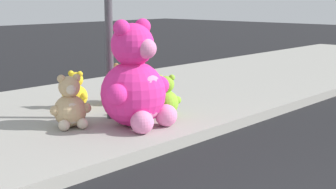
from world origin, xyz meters
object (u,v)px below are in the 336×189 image
(plush_brown, at_px, (117,88))
(plush_lime, at_px, (166,99))
(plush_yellow, at_px, (75,93))
(plush_pink_large, at_px, (135,84))
(plush_tan, at_px, (70,106))

(plush_brown, relative_size, plush_lime, 1.08)
(plush_brown, distance_m, plush_lime, 1.15)
(plush_lime, xyz_separation_m, plush_yellow, (-0.60, 1.36, -0.01))
(plush_pink_large, bearing_deg, plush_lime, 10.54)
(plush_brown, xyz_separation_m, plush_yellow, (-0.67, 0.21, -0.03))
(plush_brown, relative_size, plush_yellow, 1.11)
(plush_tan, distance_m, plush_brown, 1.59)
(plush_tan, distance_m, plush_yellow, 1.18)
(plush_brown, bearing_deg, plush_yellow, 162.54)
(plush_brown, height_order, plush_lime, plush_brown)
(plush_pink_large, height_order, plush_brown, plush_pink_large)
(plush_brown, bearing_deg, plush_pink_large, -122.13)
(plush_yellow, bearing_deg, plush_pink_large, -95.40)
(plush_lime, bearing_deg, plush_brown, 86.80)
(plush_brown, height_order, plush_yellow, plush_brown)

